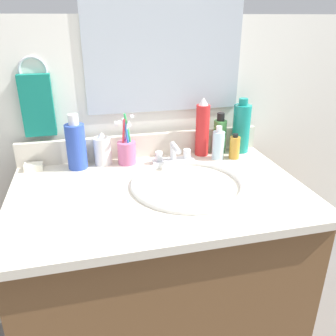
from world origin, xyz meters
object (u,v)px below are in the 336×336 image
bottle_toner_green (220,135)px  cup_pink (127,151)px  bottle_shampoo_blue (76,145)px  bottle_spray_red (202,129)px  hand_towel (37,106)px  soap_bar (34,167)px  bottle_gel_clear (218,145)px  bottle_mouthwash_teal (241,128)px  faucet (173,156)px  bottle_oil_amber (235,147)px  bottle_lotion_white (103,150)px

bottle_toner_green → cup_pink: 0.39m
bottle_shampoo_blue → bottle_spray_red: size_ratio=0.87×
hand_towel → soap_bar: size_ratio=3.44×
hand_towel → bottle_toner_green: (0.68, -0.05, -0.15)m
bottle_shampoo_blue → bottle_toner_green: bottle_shampoo_blue is taller
hand_towel → bottle_gel_clear: hand_towel is taller
hand_towel → bottle_spray_red: 0.62m
hand_towel → bottle_mouthwash_teal: size_ratio=1.00×
hand_towel → bottle_toner_green: 0.70m
bottle_shampoo_blue → faucet: bearing=-6.3°
hand_towel → bottle_mouthwash_teal: bearing=-4.5°
faucet → bottle_toner_green: bottle_toner_green is taller
bottle_toner_green → cup_pink: size_ratio=0.84×
soap_bar → bottle_toner_green: bearing=1.2°
bottle_gel_clear → bottle_oil_amber: size_ratio=1.33×
bottle_lotion_white → bottle_toner_green: size_ratio=0.76×
cup_pink → soap_bar: (-0.34, 0.02, -0.04)m
bottle_lotion_white → faucet: bearing=-12.1°
bottle_lotion_white → soap_bar: (-0.25, 0.00, -0.04)m
bottle_lotion_white → cup_pink: cup_pink is taller
bottle_lotion_white → cup_pink: bearing=-10.8°
bottle_gel_clear → bottle_mouthwash_teal: 0.14m
hand_towel → faucet: bearing=-14.4°
bottle_spray_red → soap_bar: 0.65m
faucet → cup_pink: size_ratio=0.83×
faucet → bottle_toner_green: (0.21, 0.07, 0.04)m
bottle_oil_amber → soap_bar: (-0.75, 0.06, -0.03)m
hand_towel → bottle_spray_red: size_ratio=0.95×
bottle_toner_green → bottle_mouthwash_teal: (0.09, -0.01, 0.03)m
hand_towel → bottle_mouthwash_teal: (0.77, -0.06, -0.12)m
bottle_shampoo_blue → bottle_toner_green: size_ratio=1.24×
bottle_spray_red → bottle_gel_clear: bearing=-50.6°
hand_towel → soap_bar: (-0.04, -0.06, -0.21)m
hand_towel → cup_pink: bearing=-15.3°
bottle_toner_green → soap_bar: size_ratio=2.54×
hand_towel → bottle_lotion_white: hand_towel is taller
bottle_gel_clear → bottle_mouthwash_teal: size_ratio=0.60×
faucet → bottle_spray_red: size_ratio=0.69×
bottle_toner_green → bottle_oil_amber: 0.09m
bottle_lotion_white → bottle_spray_red: bottle_spray_red is taller
bottle_spray_red → bottle_mouthwash_teal: bearing=0.3°
bottle_toner_green → bottle_mouthwash_teal: size_ratio=0.74×
bottle_lotion_white → bottle_toner_green: bottle_toner_green is taller
hand_towel → bottle_spray_red: hand_towel is taller
bottle_toner_green → bottle_spray_red: bottle_spray_red is taller
bottle_toner_green → soap_bar: bearing=-178.8°
bottle_shampoo_blue → soap_bar: bottle_shampoo_blue is taller
bottle_lotion_white → cup_pink: 0.09m
bottle_shampoo_blue → soap_bar: size_ratio=3.15×
bottle_lotion_white → bottle_spray_red: size_ratio=0.54×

